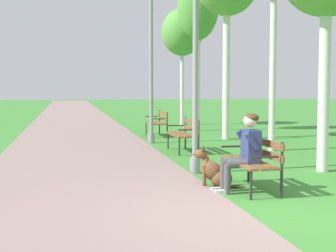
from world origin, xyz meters
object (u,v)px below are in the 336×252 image
Objects in this scene: park_bench_mid at (185,132)px; dog_brown at (215,172)px; lamp_post_near at (195,64)px; birch_tree_fifth at (198,5)px; lamp_post_mid at (151,60)px; person_seated_on_near_bench at (244,149)px; park_bench_near at (253,158)px; birch_tree_sixth at (182,33)px; park_bench_far at (158,121)px.

park_bench_mid is 4.61m from dog_brown.
lamp_post_near is 0.66× the size of birch_tree_fifth.
park_bench_mid is 0.32× the size of lamp_post_mid.
lamp_post_mid is (0.04, 5.34, 0.36)m from lamp_post_near.
lamp_post_mid is at bearing 92.26° from person_seated_on_near_bench.
birch_tree_fifth is (2.42, 3.76, 2.28)m from lamp_post_mid.
park_bench_near and park_bench_mid have the same top height.
birch_tree_sixth reaches higher than dog_brown.
birch_tree_fifth is (2.47, 9.10, 2.64)m from lamp_post_near.
birch_tree_sixth is (2.56, 13.49, 3.74)m from dog_brown.
birch_tree_fifth is at bearing 79.84° from park_bench_near.
park_bench_mid is at bearing -102.59° from birch_tree_sixth.
lamp_post_near is at bearing -99.74° from park_bench_mid.
dog_brown is 14.23m from birch_tree_sixth.
person_seated_on_near_bench is 0.25× the size of birch_tree_sixth.
birch_tree_fifth reaches higher than park_bench_mid.
park_bench_mid is at bearing -90.91° from park_bench_far.
person_seated_on_near_bench is (-0.21, -0.14, 0.17)m from park_bench_near.
person_seated_on_near_bench reaches higher than park_bench_far.
park_bench_near is at bearing -24.93° from dog_brown.
birch_tree_fifth reaches higher than park_bench_far.
lamp_post_near is (-0.54, -3.14, 1.58)m from park_bench_mid.
birch_tree_sixth reaches higher than lamp_post_near.
birch_tree_sixth is (2.00, 13.75, 3.49)m from park_bench_near.
lamp_post_near is 5.35m from lamp_post_mid.
birch_tree_sixth is (0.06, 2.96, -0.73)m from birch_tree_fifth.
park_bench_mid is (0.01, 4.83, 0.00)m from park_bench_near.
park_bench_mid is at bearing -77.26° from lamp_post_mid.
park_bench_far reaches higher than dog_brown.
dog_brown is at bearing -94.15° from park_bench_far.
lamp_post_near is 0.80× the size of birch_tree_sixth.
birch_tree_sixth is at bearing 81.73° from park_bench_near.
birch_tree_sixth is (2.21, 13.90, 3.32)m from person_seated_on_near_bench.
dog_brown is 0.17× the size of lamp_post_mid.
person_seated_on_near_bench is at bearing -101.08° from birch_tree_fifth.
person_seated_on_near_bench reaches higher than park_bench_near.
park_bench_near is at bearing -90.47° from park_bench_far.
park_bench_near is at bearing -90.09° from park_bench_mid.
park_bench_mid is 9.78m from birch_tree_sixth.
person_seated_on_near_bench is at bearing -91.75° from park_bench_far.
park_bench_near and park_bench_far have the same top height.
lamp_post_near is at bearing 100.00° from person_seated_on_near_bench.
lamp_post_mid is at bearing -110.32° from birch_tree_sixth.
park_bench_mid is 2.97m from lamp_post_mid.
park_bench_mid is 4.98m from person_seated_on_near_bench.
lamp_post_near is at bearing 107.40° from park_bench_near.
birch_tree_fifth is (2.50, 10.53, 4.48)m from dog_brown.
park_bench_near is 2.38m from lamp_post_near.
person_seated_on_near_bench is at bearing -87.74° from lamp_post_mid.
park_bench_far is at bearing 85.85° from dog_brown.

